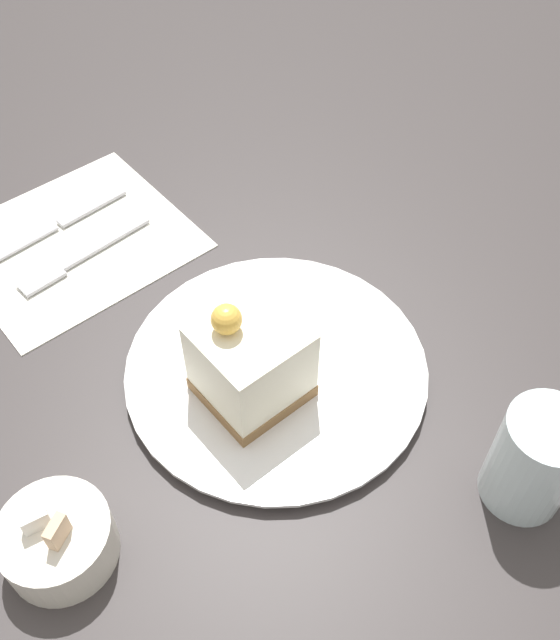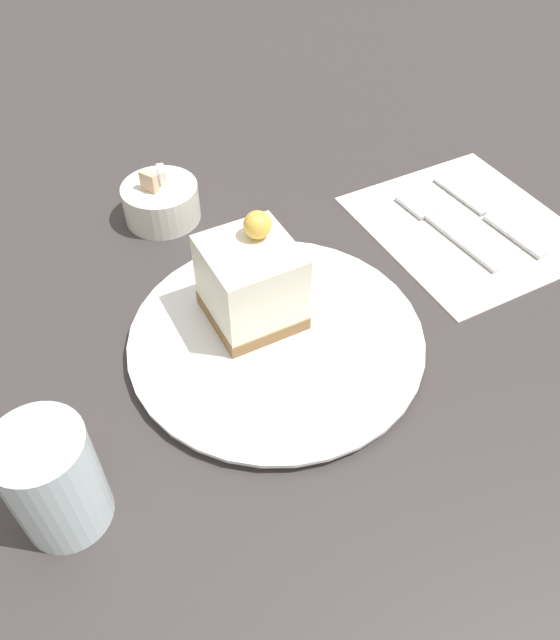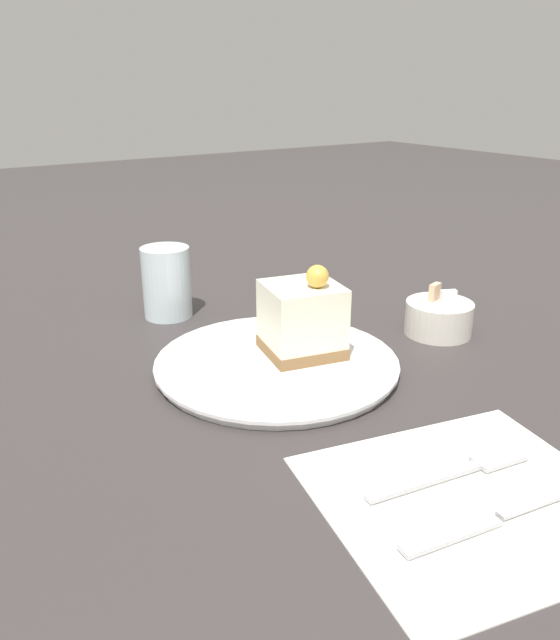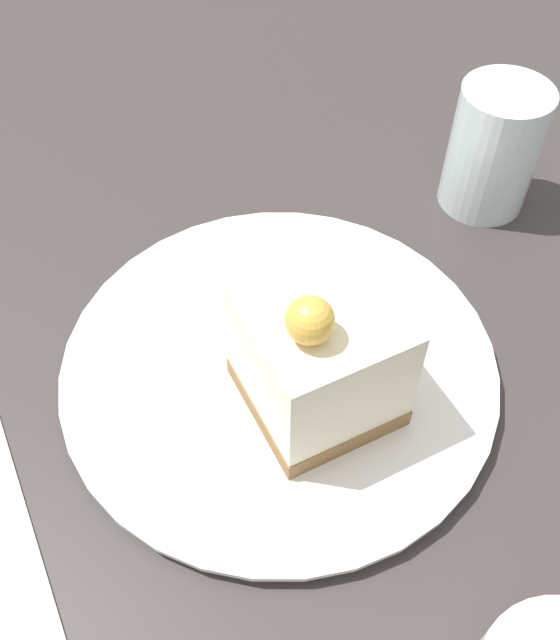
# 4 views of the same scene
# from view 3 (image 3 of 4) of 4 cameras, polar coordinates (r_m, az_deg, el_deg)

# --- Properties ---
(ground_plane) EXTENTS (4.00, 4.00, 0.00)m
(ground_plane) POSITION_cam_3_polar(r_m,az_deg,el_deg) (0.71, 3.23, -4.64)
(ground_plane) COLOR #383333
(plate) EXTENTS (0.28, 0.28, 0.01)m
(plate) POSITION_cam_3_polar(r_m,az_deg,el_deg) (0.71, -0.31, -4.03)
(plate) COLOR white
(plate) RESTS_ON ground_plane
(cake_slice) EXTENTS (0.10, 0.10, 0.11)m
(cake_slice) POSITION_cam_3_polar(r_m,az_deg,el_deg) (0.71, 2.14, 0.17)
(cake_slice) COLOR olive
(cake_slice) RESTS_ON plate
(napkin) EXTENTS (0.26, 0.27, 0.00)m
(napkin) POSITION_cam_3_polar(r_m,az_deg,el_deg) (0.53, 16.99, -15.35)
(napkin) COLOR white
(napkin) RESTS_ON ground_plane
(fork) EXTENTS (0.04, 0.16, 0.00)m
(fork) POSITION_cam_3_polar(r_m,az_deg,el_deg) (0.55, 16.29, -13.00)
(fork) COLOR #B2B2B7
(fork) RESTS_ON napkin
(knife) EXTENTS (0.04, 0.17, 0.00)m
(knife) POSITION_cam_3_polar(r_m,az_deg,el_deg) (0.50, 17.74, -17.35)
(knife) COLOR #B2B2B7
(knife) RESTS_ON napkin
(sugar_bowl) EXTENTS (0.09, 0.09, 0.06)m
(sugar_bowl) POSITION_cam_3_polar(r_m,az_deg,el_deg) (0.83, 14.31, 0.23)
(sugar_bowl) COLOR silver
(sugar_bowl) RESTS_ON ground_plane
(drinking_glass) EXTENTS (0.07, 0.07, 0.10)m
(drinking_glass) POSITION_cam_3_polar(r_m,az_deg,el_deg) (0.87, -10.33, 3.41)
(drinking_glass) COLOR silver
(drinking_glass) RESTS_ON ground_plane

